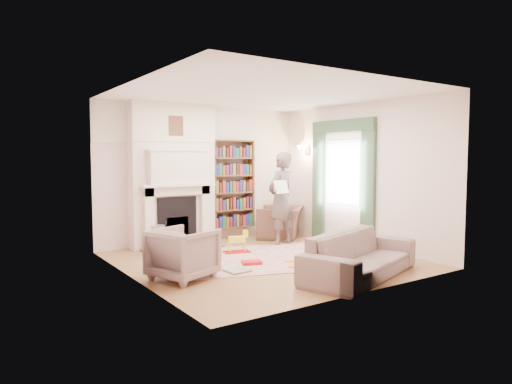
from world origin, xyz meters
TOP-DOWN VIEW (x-y plane):
  - floor at (0.00, 0.00)m, footprint 4.50×4.50m
  - ceiling at (0.00, 0.00)m, footprint 4.50×4.50m
  - wall_back at (0.00, 2.25)m, footprint 4.50×0.00m
  - wall_front at (0.00, -2.25)m, footprint 4.50×0.00m
  - wall_left at (-2.25, 0.00)m, footprint 0.00×4.50m
  - wall_right at (2.25, 0.00)m, footprint 0.00×4.50m
  - fireplace at (-0.75, 2.05)m, footprint 1.70×0.58m
  - bookcase at (0.65, 2.12)m, footprint 1.00×0.24m
  - window at (2.23, 0.40)m, footprint 0.02×0.90m
  - curtain_left at (2.20, -0.30)m, footprint 0.07×0.32m
  - curtain_right at (2.20, 1.10)m, footprint 0.07×0.32m
  - pelmet at (2.19, 0.40)m, footprint 0.09×1.70m
  - wall_sconce at (2.03, 1.50)m, footprint 0.20×0.24m
  - rug at (-0.17, 0.21)m, footprint 3.44×3.02m
  - armchair_reading at (1.57, 1.61)m, footprint 1.37×1.37m
  - armchair_left at (-1.66, -0.33)m, footprint 1.05×1.04m
  - sofa at (0.55, -1.67)m, footprint 2.39×1.52m
  - man_reading at (1.12, 1.01)m, footprint 0.77×0.60m
  - newspaper at (0.97, 0.81)m, footprint 0.39×0.20m
  - coffee_table at (1.15, -0.75)m, footprint 0.75×0.53m
  - paraffin_heater at (-1.37, 1.32)m, footprint 0.24×0.24m
  - rocking_horse at (-0.10, 0.73)m, footprint 0.51×0.31m
  - board_game at (-0.81, -0.44)m, footprint 0.34×0.34m
  - game_box_lid at (-0.36, -0.15)m, footprint 0.37×0.31m
  - comic_annuals at (0.23, -0.51)m, footprint 0.49×0.57m

SIDE VIEW (x-z plane):
  - floor at x=0.00m, z-range 0.00..0.00m
  - rug at x=-0.17m, z-range 0.00..0.01m
  - comic_annuals at x=0.23m, z-range 0.01..0.03m
  - board_game at x=-0.81m, z-range 0.01..0.04m
  - game_box_lid at x=-0.36m, z-range 0.01..0.06m
  - rocking_horse at x=-0.10m, z-range 0.00..0.42m
  - coffee_table at x=1.15m, z-range 0.00..0.45m
  - paraffin_heater at x=-1.37m, z-range 0.00..0.55m
  - sofa at x=0.55m, z-range 0.00..0.65m
  - armchair_reading at x=1.57m, z-range 0.00..0.67m
  - armchair_left at x=-1.66m, z-range 0.00..0.74m
  - man_reading at x=1.12m, z-range 0.00..1.85m
  - newspaper at x=0.97m, z-range 1.05..1.30m
  - bookcase at x=0.65m, z-range 0.25..2.10m
  - curtain_left at x=2.20m, z-range 0.00..2.40m
  - curtain_right at x=2.20m, z-range 0.00..2.40m
  - fireplace at x=-0.75m, z-range -0.01..2.79m
  - wall_back at x=0.00m, z-range -0.85..3.65m
  - wall_front at x=0.00m, z-range -0.85..3.65m
  - wall_left at x=-2.25m, z-range -0.85..3.65m
  - wall_right at x=2.25m, z-range -0.85..3.65m
  - window at x=2.23m, z-range 0.80..2.10m
  - wall_sconce at x=2.03m, z-range 1.78..2.02m
  - pelmet at x=2.19m, z-range 2.26..2.50m
  - ceiling at x=0.00m, z-range 2.80..2.80m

